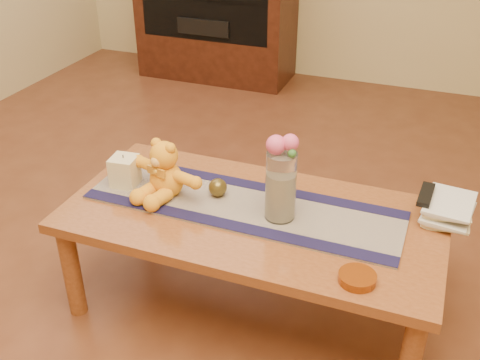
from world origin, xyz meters
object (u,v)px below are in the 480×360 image
at_px(pillar_candle, 125,171).
at_px(amber_dish, 357,278).
at_px(book_bottom, 423,210).
at_px(tv_remote, 426,195).
at_px(teddy_bear, 166,169).
at_px(bronze_ball, 218,187).
at_px(glass_vase, 281,186).

xyz_separation_m(pillar_candle, amber_dish, (0.98, -0.25, -0.05)).
height_order(pillar_candle, amber_dish, pillar_candle).
height_order(book_bottom, tv_remote, tv_remote).
height_order(teddy_bear, amber_dish, teddy_bear).
xyz_separation_m(teddy_bear, amber_dish, (0.79, -0.25, -0.10)).
xyz_separation_m(pillar_candle, bronze_ball, (0.38, 0.05, -0.02)).
xyz_separation_m(glass_vase, book_bottom, (0.49, 0.23, -0.13)).
distance_m(teddy_bear, pillar_candle, 0.19).
distance_m(bronze_ball, book_bottom, 0.78).
distance_m(teddy_bear, tv_remote, 0.97).
distance_m(glass_vase, book_bottom, 0.55).
bearing_deg(pillar_candle, bronze_ball, 7.42).
bearing_deg(book_bottom, amber_dish, -107.80).
xyz_separation_m(bronze_ball, amber_dish, (0.60, -0.30, -0.03)).
bearing_deg(bronze_ball, teddy_bear, -165.31).
xyz_separation_m(glass_vase, tv_remote, (0.49, 0.22, -0.05)).
distance_m(glass_vase, amber_dish, 0.43).
bearing_deg(teddy_bear, tv_remote, 27.27).
bearing_deg(tv_remote, pillar_candle, -166.11).
xyz_separation_m(bronze_ball, book_bottom, (0.76, 0.17, -0.03)).
height_order(glass_vase, book_bottom, glass_vase).
bearing_deg(amber_dish, bronze_ball, 153.23).
distance_m(pillar_candle, tv_remote, 1.15).
xyz_separation_m(teddy_bear, pillar_candle, (-0.19, 0.00, -0.05)).
bearing_deg(book_bottom, pillar_candle, -168.63).
height_order(teddy_bear, tv_remote, teddy_bear).
bearing_deg(amber_dish, book_bottom, 71.91).
distance_m(bronze_ball, amber_dish, 0.67).
height_order(teddy_bear, pillar_candle, teddy_bear).
bearing_deg(tv_remote, glass_vase, -152.68).
bearing_deg(teddy_bear, amber_dish, -3.06).
bearing_deg(tv_remote, bronze_ball, -164.54).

